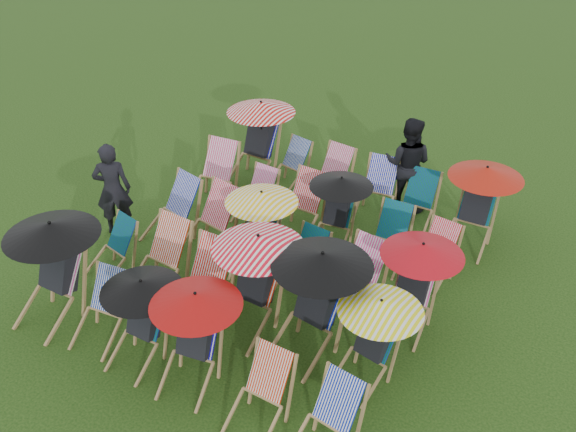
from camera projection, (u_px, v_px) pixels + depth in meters
The scene contains 33 objects.
ground at pixel (274, 277), 9.42m from camera, with size 100.00×100.00×0.00m, color black.
deckchair_0 at pixel (51, 270), 8.33m from camera, with size 1.22×1.28×1.45m.
deckchair_1 at pixel (100, 310), 8.15m from camera, with size 0.69×0.88×0.87m.
deckchair_2 at pixel (139, 320), 7.73m from camera, with size 0.99×1.04×1.18m.
deckchair_3 at pixel (192, 338), 7.40m from camera, with size 1.07×1.16×1.27m.
deckchair_4 at pixel (258, 396), 6.98m from camera, with size 0.58×0.80×0.86m.
deckchair_5 at pixel (325, 425), 6.65m from camera, with size 0.65×0.85×0.87m.
deckchair_6 at pixel (110, 249), 9.34m from camera, with size 0.66×0.83×0.81m.
deckchair_7 at pixel (158, 259), 8.95m from camera, with size 0.69×0.95×1.01m.
deckchair_8 at pixel (201, 284), 8.50m from camera, with size 0.71×0.96×1.01m.
deckchair_9 at pixel (252, 281), 8.16m from camera, with size 1.18×1.23×1.40m.
deckchair_10 at pixel (312, 301), 7.79m from camera, with size 1.23×1.30×1.46m.
deckchair_11 at pixel (371, 340), 7.44m from camera, with size 1.00×1.06×1.18m.
deckchair_12 at pixel (171, 211), 10.05m from camera, with size 0.81×1.01×0.98m.
deckchair_13 at pixel (208, 222), 9.75m from camera, with size 0.79×1.01×1.01m.
deckchair_14 at pixel (257, 230), 9.30m from camera, with size 1.06×1.15×1.25m.
deckchair_15 at pixel (302, 262), 9.05m from camera, with size 0.60×0.80×0.82m.
deckchair_16 at pixel (356, 279), 8.64m from camera, with size 0.71×0.92×0.94m.
deckchair_17 at pixel (413, 285), 8.23m from camera, with size 1.06×1.12×1.26m.
deckchair_18 at pixel (213, 176), 10.96m from camera, with size 0.78×1.01×1.02m.
deckchair_19 at pixel (255, 196), 10.58m from camera, with size 0.57×0.78×0.82m.
deckchair_20 at pixel (300, 206), 10.18m from camera, with size 0.65×0.90×0.96m.
deckchair_21 at pixel (336, 211), 9.82m from camera, with size 0.98×1.05×1.16m.
deckchair_22 at pixel (388, 238), 9.52m from camera, with size 0.62×0.83×0.86m.
deckchair_23 at pixel (433, 255), 9.20m from camera, with size 0.61×0.80×0.82m.
deckchair_24 at pixel (256, 139), 11.56m from camera, with size 1.23×1.28×1.46m.
deckchair_25 at pixel (288, 165), 11.47m from camera, with size 0.67×0.84×0.83m.
deckchair_26 at pixel (329, 177), 11.03m from camera, with size 0.68×0.90×0.92m.
deckchair_27 at pixel (377, 190), 10.64m from camera, with size 0.73×0.93×0.92m.
deckchair_28 at pixel (415, 203), 10.32m from camera, with size 0.65×0.86×0.90m.
deckchair_29 at pixel (476, 206), 9.78m from camera, with size 1.12×1.18×1.33m.
person_left at pixel (113, 189), 10.04m from camera, with size 0.57×0.37×1.57m, color black.
person_rear at pixel (408, 164), 10.67m from camera, with size 0.80×0.62×1.64m, color black.
Camera 1 is at (4.17, -6.16, 5.86)m, focal length 40.00 mm.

